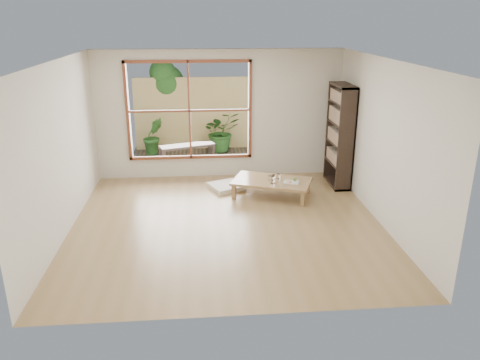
% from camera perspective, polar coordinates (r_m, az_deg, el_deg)
% --- Properties ---
extents(ground, '(5.00, 5.00, 0.00)m').
position_cam_1_polar(ground, '(7.69, -1.60, -5.29)').
color(ground, '#9F7C4F').
rests_on(ground, ground).
extents(low_table, '(1.61, 1.25, 0.31)m').
position_cam_1_polar(low_table, '(8.75, 3.88, -0.25)').
color(low_table, '#AB8752').
rests_on(low_table, ground).
extents(floor_cushion, '(0.77, 0.77, 0.08)m').
position_cam_1_polar(floor_cushion, '(9.18, -1.69, -0.78)').
color(floor_cushion, white).
rests_on(floor_cushion, ground).
extents(bookshelf, '(0.32, 0.90, 1.99)m').
position_cam_1_polar(bookshelf, '(9.36, 12.08, 5.29)').
color(bookshelf, '#2D2119').
rests_on(bookshelf, ground).
extents(glass_tall, '(0.07, 0.07, 0.13)m').
position_cam_1_polar(glass_tall, '(8.56, 3.98, 0.03)').
color(glass_tall, silver).
rests_on(glass_tall, low_table).
extents(glass_mid, '(0.07, 0.07, 0.10)m').
position_cam_1_polar(glass_mid, '(8.81, 4.70, 0.44)').
color(glass_mid, silver).
rests_on(glass_mid, low_table).
extents(glass_short, '(0.07, 0.07, 0.09)m').
position_cam_1_polar(glass_short, '(8.77, 4.10, 0.34)').
color(glass_short, silver).
rests_on(glass_short, low_table).
extents(glass_small, '(0.06, 0.06, 0.08)m').
position_cam_1_polar(glass_small, '(8.73, 3.65, 0.25)').
color(glass_small, silver).
rests_on(glass_small, low_table).
extents(food_tray, '(0.32, 0.26, 0.09)m').
position_cam_1_polar(food_tray, '(8.64, 6.34, -0.18)').
color(food_tray, white).
rests_on(food_tray, low_table).
extents(deck, '(2.80, 2.00, 0.05)m').
position_cam_1_polar(deck, '(11.02, -5.84, 2.39)').
color(deck, '#342C26').
rests_on(deck, ground).
extents(garden_bench, '(1.30, 0.73, 0.39)m').
position_cam_1_polar(garden_bench, '(10.80, -6.45, 3.99)').
color(garden_bench, '#2D2119').
rests_on(garden_bench, deck).
extents(bamboo_fence, '(2.80, 0.06, 1.80)m').
position_cam_1_polar(bamboo_fence, '(11.77, -5.94, 8.01)').
color(bamboo_fence, tan).
rests_on(bamboo_fence, ground).
extents(shrub_right, '(1.08, 1.01, 0.98)m').
position_cam_1_polar(shrub_right, '(11.58, -2.32, 5.96)').
color(shrub_right, '#2C5E22').
rests_on(shrub_right, deck).
extents(shrub_left, '(0.61, 0.56, 0.89)m').
position_cam_1_polar(shrub_left, '(11.48, -10.54, 5.30)').
color(shrub_left, '#2C5E22').
rests_on(shrub_left, deck).
extents(garden_tree, '(1.04, 0.85, 2.22)m').
position_cam_1_polar(garden_tree, '(11.97, -9.35, 11.58)').
color(garden_tree, '#4C3D2D').
rests_on(garden_tree, ground).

